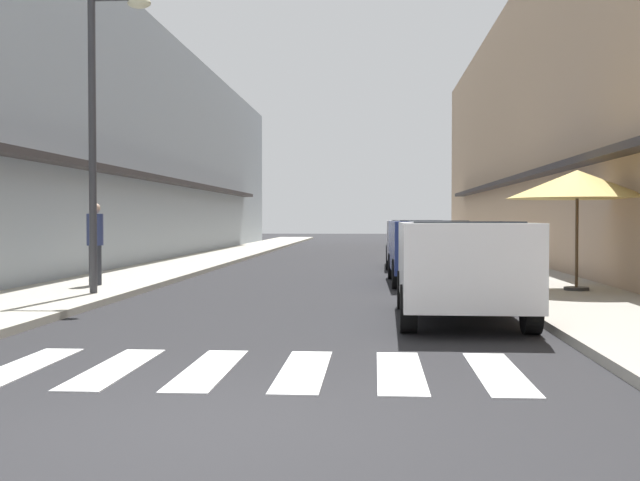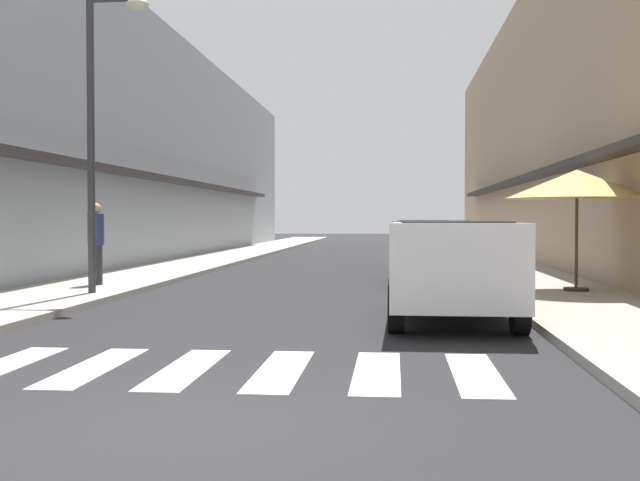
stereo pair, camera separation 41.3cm
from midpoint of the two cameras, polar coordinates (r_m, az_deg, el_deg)
ground_plane at (r=25.73m, az=2.21°, el=-1.80°), size 110.76×110.76×0.00m
sidewalk_left at (r=26.41m, az=-8.17°, el=-1.60°), size 2.55×70.48×0.12m
sidewalk_right at (r=25.91m, az=12.79°, el=-1.68°), size 2.55×70.48×0.12m
building_row_left at (r=29.03m, az=-14.79°, el=6.52°), size 5.50×47.31×8.09m
building_row_right at (r=28.28m, az=20.11°, el=8.04°), size 5.50×47.31×9.49m
crosswalk at (r=8.03m, az=-4.74°, el=-9.19°), size 5.20×2.20×0.01m
parked_car_near at (r=11.91m, az=10.40°, el=-1.27°), size 1.86×4.23×1.47m
parked_car_mid at (r=18.58m, az=8.56°, el=-0.26°), size 1.85×4.31×1.47m
parked_car_far at (r=24.93m, az=7.72°, el=0.20°), size 1.86×4.50×1.47m
street_lamp at (r=15.52m, az=-14.70°, el=8.99°), size 1.19×0.28×5.60m
cafe_umbrella at (r=16.16m, az=18.60°, el=3.82°), size 2.71×2.71×2.33m
pedestrian_walking_near at (r=17.31m, az=-15.07°, el=-0.08°), size 0.34×0.34×1.72m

